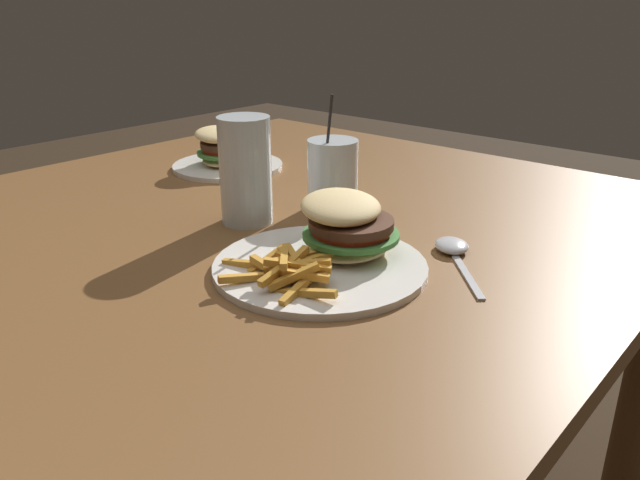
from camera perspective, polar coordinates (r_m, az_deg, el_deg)
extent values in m
cube|color=brown|center=(1.01, -8.27, 0.24)|extent=(1.43, 1.18, 0.03)
cylinder|color=brown|center=(1.91, -3.46, -0.80)|extent=(0.09, 0.09, 0.70)
cylinder|color=white|center=(0.84, 0.00, -2.41)|extent=(0.29, 0.29, 0.01)
ellipsoid|color=#E0C17F|center=(0.87, 2.82, -0.45)|extent=(0.14, 0.12, 0.02)
cylinder|color=#428438|center=(0.86, 2.84, 0.48)|extent=(0.15, 0.15, 0.01)
cylinder|color=red|center=(0.86, 2.85, 0.94)|extent=(0.12, 0.12, 0.01)
cylinder|color=#4C2D1E|center=(0.86, 2.86, 1.57)|extent=(0.13, 0.13, 0.01)
ellipsoid|color=#E0C17F|center=(0.86, 1.96, 3.09)|extent=(0.14, 0.13, 0.04)
cube|color=gold|center=(0.83, -6.33, -2.23)|extent=(0.03, 0.08, 0.02)
cube|color=gold|center=(0.81, -0.51, -1.77)|extent=(0.06, 0.02, 0.01)
cube|color=gold|center=(0.79, -3.26, -1.53)|extent=(0.06, 0.06, 0.01)
cube|color=gold|center=(0.80, -2.11, -2.53)|extent=(0.06, 0.04, 0.01)
cube|color=gold|center=(0.80, -4.73, -2.55)|extent=(0.02, 0.07, 0.01)
cube|color=gold|center=(0.83, -4.80, -1.84)|extent=(0.06, 0.02, 0.03)
cube|color=gold|center=(0.77, -2.20, -3.47)|extent=(0.05, 0.07, 0.02)
cube|color=gold|center=(0.77, -2.07, -2.37)|extent=(0.06, 0.07, 0.02)
cube|color=gold|center=(0.81, -2.22, -2.46)|extent=(0.02, 0.08, 0.03)
cube|color=gold|center=(0.77, -4.07, -3.01)|extent=(0.06, 0.01, 0.02)
cube|color=gold|center=(0.76, -2.43, -3.36)|extent=(0.06, 0.04, 0.03)
cube|color=gold|center=(0.79, -2.35, -1.74)|extent=(0.04, 0.06, 0.02)
cube|color=gold|center=(0.80, -2.09, -2.17)|extent=(0.03, 0.06, 0.03)
cube|color=gold|center=(0.80, -2.50, -1.88)|extent=(0.04, 0.08, 0.01)
cube|color=gold|center=(0.79, -2.42, -1.88)|extent=(0.07, 0.02, 0.02)
cube|color=gold|center=(0.76, -1.91, -4.36)|extent=(0.08, 0.03, 0.02)
cube|color=gold|center=(0.79, -6.44, -3.42)|extent=(0.07, 0.05, 0.02)
cube|color=gold|center=(0.78, -1.63, -2.21)|extent=(0.05, 0.07, 0.02)
cube|color=gold|center=(0.75, -1.35, -4.86)|extent=(0.03, 0.08, 0.02)
cube|color=gold|center=(0.76, -1.29, -3.25)|extent=(0.04, 0.05, 0.02)
cube|color=gold|center=(0.79, -2.94, -2.41)|extent=(0.05, 0.05, 0.02)
cube|color=gold|center=(0.80, -2.28, -1.66)|extent=(0.08, 0.01, 0.02)
cylinder|color=silver|center=(1.00, -6.80, 6.31)|extent=(0.08, 0.08, 0.17)
cylinder|color=#B26B19|center=(1.00, -6.79, 5.98)|extent=(0.07, 0.07, 0.16)
cylinder|color=silver|center=(1.06, 1.15, 5.95)|extent=(0.09, 0.09, 0.12)
cylinder|color=#EFA819|center=(1.07, 1.15, 5.27)|extent=(0.08, 0.08, 0.09)
cylinder|color=black|center=(1.03, 0.58, 7.75)|extent=(0.01, 0.02, 0.20)
ellipsoid|color=silver|center=(0.92, 11.94, -0.49)|extent=(0.08, 0.08, 0.02)
cube|color=silver|center=(0.84, 13.33, -3.25)|extent=(0.11, 0.10, 0.00)
cylinder|color=white|center=(1.35, -8.42, 6.71)|extent=(0.23, 0.23, 0.01)
ellipsoid|color=#E0C17F|center=(1.35, -8.46, 7.35)|extent=(0.14, 0.13, 0.02)
cylinder|color=#428438|center=(1.34, -8.49, 7.92)|extent=(0.16, 0.16, 0.01)
cylinder|color=red|center=(1.34, -8.51, 8.23)|extent=(0.13, 0.13, 0.01)
cylinder|color=#4C2D1E|center=(1.34, -8.53, 8.65)|extent=(0.14, 0.14, 0.01)
ellipsoid|color=#E0C17F|center=(1.34, -9.12, 9.51)|extent=(0.14, 0.13, 0.04)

